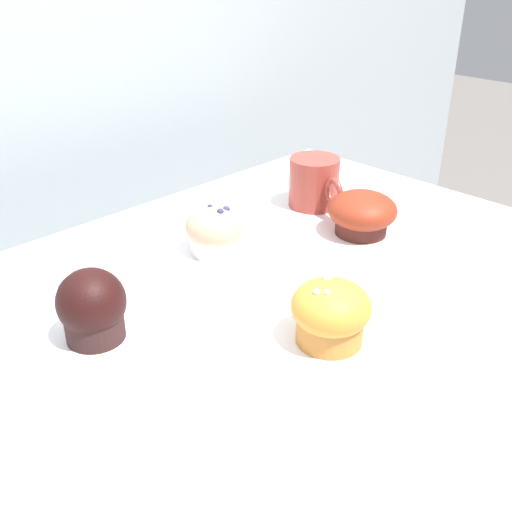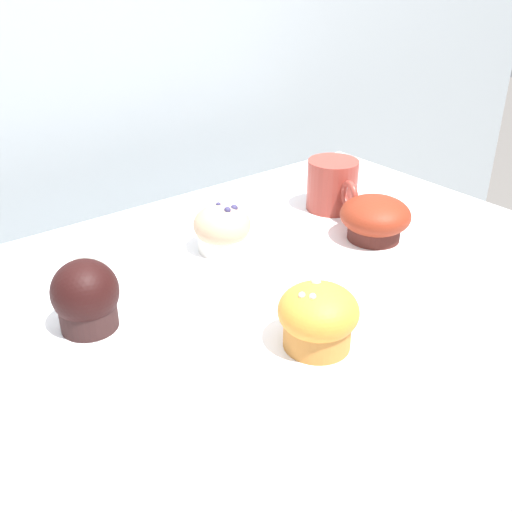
{
  "view_description": "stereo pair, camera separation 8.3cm",
  "coord_description": "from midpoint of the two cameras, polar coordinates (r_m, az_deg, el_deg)",
  "views": [
    {
      "loc": [
        -0.54,
        -0.55,
        1.37
      ],
      "look_at": [
        -0.03,
        -0.03,
        0.98
      ],
      "focal_mm": 42.0,
      "sensor_mm": 36.0,
      "label": 1
    },
    {
      "loc": [
        -0.48,
        -0.61,
        1.37
      ],
      "look_at": [
        -0.03,
        -0.03,
        0.98
      ],
      "focal_mm": 42.0,
      "sensor_mm": 36.0,
      "label": 2
    }
  ],
  "objects": [
    {
      "name": "wall_back",
      "position": [
        1.37,
        -20.15,
        6.22
      ],
      "size": [
        3.2,
        0.1,
        1.8
      ],
      "primitive_type": "cube",
      "color": "#A8B2B7",
      "rests_on": "ground"
    },
    {
      "name": "display_counter",
      "position": [
        1.19,
        -2.4,
        -21.41
      ],
      "size": [
        1.0,
        0.64,
        0.93
      ],
      "primitive_type": "cube",
      "color": "white",
      "rests_on": "ground"
    },
    {
      "name": "muffin_front_center",
      "position": [
        0.72,
        3.83,
        -5.51
      ],
      "size": [
        0.1,
        0.1,
        0.08
      ],
      "color": "#C77E36",
      "rests_on": "display_counter"
    },
    {
      "name": "muffin_back_left",
      "position": [
        0.99,
        7.72,
        4.01
      ],
      "size": [
        0.11,
        0.11,
        0.07
      ],
      "color": "#4B201B",
      "rests_on": "display_counter"
    },
    {
      "name": "muffin_back_right",
      "position": [
        0.76,
        -18.41,
        -4.78
      ],
      "size": [
        0.08,
        0.08,
        0.09
      ],
      "color": "#321D1C",
      "rests_on": "display_counter"
    },
    {
      "name": "muffin_front_left",
      "position": [
        0.93,
        -6.7,
        2.31
      ],
      "size": [
        0.09,
        0.09,
        0.08
      ],
      "color": "silver",
      "rests_on": "display_counter"
    },
    {
      "name": "coffee_cup",
      "position": [
        1.09,
        3.43,
        7.06
      ],
      "size": [
        0.09,
        0.13,
        0.09
      ],
      "color": "#99382D",
      "rests_on": "display_counter"
    },
    {
      "name": "price_card",
      "position": [
        0.87,
        -18.78,
        -1.21
      ],
      "size": [
        0.05,
        0.04,
        0.06
      ],
      "color": "white",
      "rests_on": "display_counter"
    }
  ]
}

